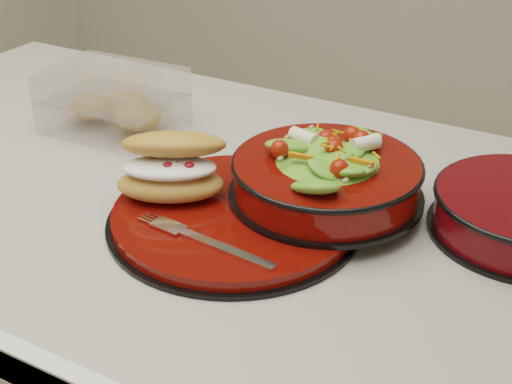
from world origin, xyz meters
The scene contains 5 objects.
dinner_plate centered at (0.14, -0.06, 0.91)m, with size 0.32×0.32×0.02m.
salad_bowl centered at (0.23, 0.03, 0.96)m, with size 0.25×0.25×0.10m.
croissant centered at (0.06, -0.07, 0.96)m, with size 0.16×0.14×0.08m.
fork centered at (0.15, -0.14, 0.92)m, with size 0.17×0.03×0.00m.
pastry_box centered at (-0.17, 0.10, 0.94)m, with size 0.21×0.16×0.09m.
Camera 1 is at (0.54, -0.71, 1.37)m, focal length 50.00 mm.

